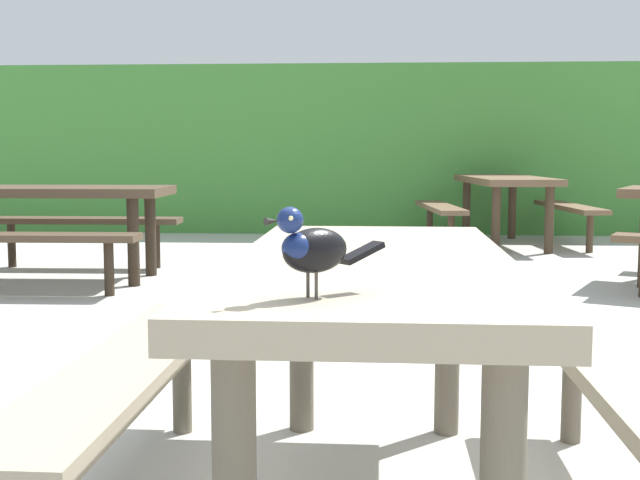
% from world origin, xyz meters
% --- Properties ---
extents(hedge_wall, '(28.00, 1.90, 2.06)m').
position_xyz_m(hedge_wall, '(0.00, 8.91, 1.03)').
color(hedge_wall, '#428438').
rests_on(hedge_wall, ground).
extents(picnic_table_foreground, '(1.70, 1.81, 0.74)m').
position_xyz_m(picnic_table_foreground, '(-0.15, 0.06, 0.56)').
color(picnic_table_foreground, gray).
rests_on(picnic_table_foreground, ground).
extents(bird_grackle, '(0.23, 0.21, 0.18)m').
position_xyz_m(bird_grackle, '(-0.27, -0.61, 0.84)').
color(bird_grackle, black).
rests_on(bird_grackle, picnic_table_foreground).
extents(picnic_table_mid_left, '(1.82, 1.71, 0.74)m').
position_xyz_m(picnic_table_mid_left, '(-2.67, 4.21, 0.56)').
color(picnic_table_mid_left, '#473828').
rests_on(picnic_table_mid_left, ground).
extents(picnic_table_mid_right, '(1.84, 1.87, 0.74)m').
position_xyz_m(picnic_table_mid_right, '(1.25, 6.85, 0.56)').
color(picnic_table_mid_right, brown).
rests_on(picnic_table_mid_right, ground).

